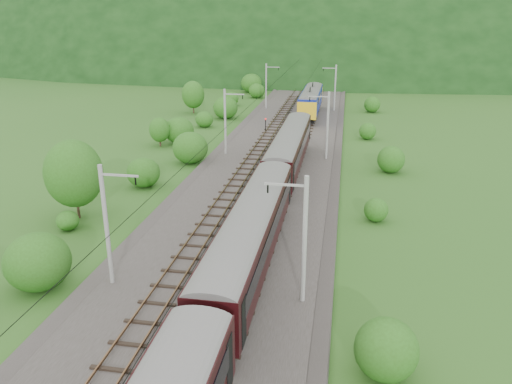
# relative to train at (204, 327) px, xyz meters

# --- Properties ---
(ground) EXTENTS (600.00, 600.00, 0.00)m
(ground) POSITION_rel_train_xyz_m (-2.40, 8.16, -3.54)
(ground) COLOR #28581B
(ground) RESTS_ON ground
(railbed) EXTENTS (14.00, 220.00, 0.30)m
(railbed) POSITION_rel_train_xyz_m (-2.40, 18.16, -3.39)
(railbed) COLOR #38332D
(railbed) RESTS_ON ground
(track_left) EXTENTS (2.40, 220.00, 0.27)m
(track_left) POSITION_rel_train_xyz_m (-4.80, 18.16, -3.17)
(track_left) COLOR brown
(track_left) RESTS_ON railbed
(track_right) EXTENTS (2.40, 220.00, 0.27)m
(track_right) POSITION_rel_train_xyz_m (-0.00, 18.16, -3.17)
(track_right) COLOR brown
(track_right) RESTS_ON railbed
(catenary_left) EXTENTS (2.54, 192.28, 8.00)m
(catenary_left) POSITION_rel_train_xyz_m (-8.52, 40.16, 0.96)
(catenary_left) COLOR gray
(catenary_left) RESTS_ON railbed
(catenary_right) EXTENTS (2.54, 192.28, 8.00)m
(catenary_right) POSITION_rel_train_xyz_m (3.72, 40.16, 0.96)
(catenary_right) COLOR gray
(catenary_right) RESTS_ON railbed
(overhead_wires) EXTENTS (4.83, 198.00, 0.03)m
(overhead_wires) POSITION_rel_train_xyz_m (-2.40, 18.16, 3.56)
(overhead_wires) COLOR black
(overhead_wires) RESTS_ON ground
(mountain_main) EXTENTS (504.00, 360.00, 244.00)m
(mountain_main) POSITION_rel_train_xyz_m (-2.40, 268.16, -3.54)
(mountain_main) COLOR black
(mountain_main) RESTS_ON ground
(mountain_ridge) EXTENTS (336.00, 280.00, 132.00)m
(mountain_ridge) POSITION_rel_train_xyz_m (-122.40, 308.16, -3.54)
(mountain_ridge) COLOR black
(mountain_ridge) RESTS_ON ground
(train) EXTENTS (2.99, 143.44, 5.20)m
(train) POSITION_rel_train_xyz_m (0.00, 0.00, 0.00)
(train) COLOR black
(train) RESTS_ON ground
(hazard_post_near) EXTENTS (0.16, 0.16, 1.47)m
(hazard_post_near) POSITION_rel_train_xyz_m (-2.73, 30.99, -2.50)
(hazard_post_near) COLOR red
(hazard_post_near) RESTS_ON railbed
(hazard_post_far) EXTENTS (0.17, 0.17, 1.56)m
(hazard_post_far) POSITION_rel_train_xyz_m (-2.39, 72.46, -2.46)
(hazard_post_far) COLOR red
(hazard_post_far) RESTS_ON railbed
(signal) EXTENTS (0.22, 0.22, 2.03)m
(signal) POSITION_rel_train_xyz_m (-5.63, 53.00, -2.05)
(signal) COLOR black
(signal) RESTS_ON railbed
(vegetation_left) EXTENTS (12.81, 145.98, 6.99)m
(vegetation_left) POSITION_rel_train_xyz_m (-15.73, 31.92, -1.27)
(vegetation_left) COLOR #275416
(vegetation_left) RESTS_ON ground
(vegetation_right) EXTENTS (5.84, 107.33, 2.80)m
(vegetation_right) POSITION_rel_train_xyz_m (9.77, 21.62, -2.29)
(vegetation_right) COLOR #275416
(vegetation_right) RESTS_ON ground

